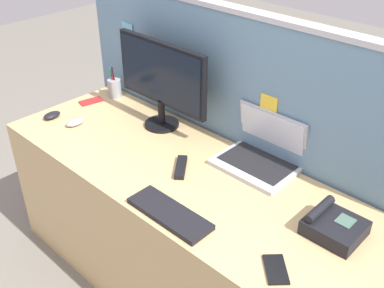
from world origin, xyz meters
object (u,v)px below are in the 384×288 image
object	(u,v)px
keyboard_main	(170,213)
computer_mouse_right_hand	(52,115)
laptop	(262,152)
cell_phone_red_case	(91,101)
cell_phone_black_slab	(276,269)
desktop_monitor	(161,78)
desk_phone	(333,226)
tv_remote	(181,167)
computer_mouse_left_hand	(75,122)
pen_cup	(114,88)

from	to	relation	value
keyboard_main	computer_mouse_right_hand	world-z (taller)	computer_mouse_right_hand
laptop	cell_phone_red_case	bearing A→B (deg)	-171.30
keyboard_main	cell_phone_black_slab	world-z (taller)	keyboard_main
desktop_monitor	desk_phone	world-z (taller)	desktop_monitor
desk_phone	tv_remote	size ratio (longest dim) A/B	1.18
computer_mouse_left_hand	cell_phone_red_case	xyz separation A→B (m)	(-0.16, 0.22, -0.01)
laptop	cell_phone_black_slab	distance (m)	0.65
computer_mouse_right_hand	tv_remote	world-z (taller)	computer_mouse_right_hand
desk_phone	pen_cup	xyz separation A→B (m)	(-1.52, 0.17, 0.02)
tv_remote	cell_phone_black_slab	bearing A→B (deg)	-55.91
laptop	tv_remote	size ratio (longest dim) A/B	2.10
desk_phone	pen_cup	size ratio (longest dim) A/B	1.05
laptop	cell_phone_black_slab	xyz separation A→B (m)	(0.42, -0.50, -0.05)
computer_mouse_left_hand	pen_cup	distance (m)	0.38
keyboard_main	computer_mouse_right_hand	bearing A→B (deg)	173.37
keyboard_main	cell_phone_black_slab	bearing A→B (deg)	6.53
computer_mouse_right_hand	cell_phone_red_case	bearing A→B (deg)	87.73
cell_phone_red_case	cell_phone_black_slab	distance (m)	1.55
desktop_monitor	keyboard_main	xyz separation A→B (m)	(0.55, -0.48, -0.26)
laptop	desk_phone	world-z (taller)	laptop
tv_remote	laptop	bearing A→B (deg)	12.42
keyboard_main	computer_mouse_right_hand	distance (m)	1.05
desk_phone	computer_mouse_left_hand	distance (m)	1.41
cell_phone_red_case	tv_remote	bearing A→B (deg)	3.78
desktop_monitor	pen_cup	xyz separation A→B (m)	(-0.45, 0.04, -0.21)
laptop	tv_remote	bearing A→B (deg)	-128.89
computer_mouse_left_hand	pen_cup	world-z (taller)	pen_cup
keyboard_main	pen_cup	bearing A→B (deg)	152.51
desktop_monitor	desk_phone	distance (m)	1.09
computer_mouse_right_hand	tv_remote	distance (m)	0.86
keyboard_main	laptop	bearing A→B (deg)	85.81
desktop_monitor	cell_phone_red_case	bearing A→B (deg)	-168.42
cell_phone_red_case	desktop_monitor	bearing A→B (deg)	23.64
computer_mouse_left_hand	keyboard_main	bearing A→B (deg)	-8.27
cell_phone_black_slab	tv_remote	size ratio (longest dim) A/B	0.78
keyboard_main	computer_mouse_left_hand	size ratio (longest dim) A/B	3.66
desk_phone	laptop	bearing A→B (deg)	157.42
desktop_monitor	laptop	xyz separation A→B (m)	(0.59, 0.06, -0.21)
desktop_monitor	computer_mouse_left_hand	bearing A→B (deg)	-136.18
computer_mouse_right_hand	computer_mouse_left_hand	size ratio (longest dim) A/B	1.00
laptop	cell_phone_red_case	size ratio (longest dim) A/B	2.77
tv_remote	desk_phone	bearing A→B (deg)	-31.01
computer_mouse_left_hand	pen_cup	bearing A→B (deg)	110.62
cell_phone_black_slab	tv_remote	bearing A→B (deg)	117.52
keyboard_main	computer_mouse_left_hand	world-z (taller)	computer_mouse_left_hand
pen_cup	cell_phone_black_slab	world-z (taller)	pen_cup
laptop	cell_phone_black_slab	bearing A→B (deg)	-49.37
desktop_monitor	desk_phone	bearing A→B (deg)	-7.05
pen_cup	cell_phone_black_slab	size ratio (longest dim) A/B	1.44
keyboard_main	cell_phone_red_case	xyz separation A→B (m)	(-1.05, 0.38, -0.01)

